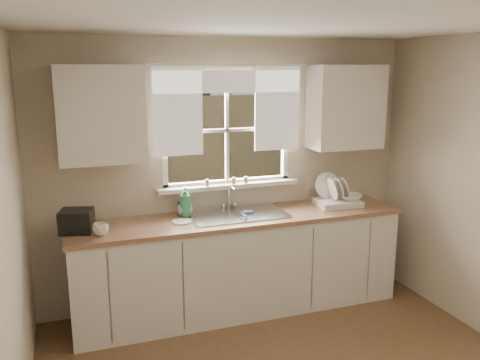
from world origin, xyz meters
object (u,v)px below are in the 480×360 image
object	(u,v)px
dish_rack	(337,198)
soap_bottle_a	(185,202)
cup	(101,229)
black_appliance	(77,221)

from	to	relation	value
dish_rack	soap_bottle_a	bearing A→B (deg)	175.46
cup	black_appliance	bearing A→B (deg)	138.33
soap_bottle_a	dish_rack	bearing A→B (deg)	-1.41
cup	black_appliance	xyz separation A→B (m)	(-0.18, 0.15, 0.04)
soap_bottle_a	black_appliance	world-z (taller)	soap_bottle_a
soap_bottle_a	black_appliance	xyz separation A→B (m)	(-0.94, -0.14, -0.05)
cup	black_appliance	distance (m)	0.23
soap_bottle_a	cup	distance (m)	0.82
soap_bottle_a	black_appliance	size ratio (longest dim) A/B	1.09
cup	black_appliance	world-z (taller)	black_appliance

